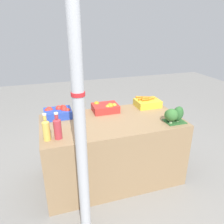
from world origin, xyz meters
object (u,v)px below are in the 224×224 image
(support_pole, at_px, (78,99))
(orange_crate, at_px, (106,108))
(apple_crate, at_px, (58,112))
(carrot_crate, at_px, (148,102))
(broccoli_pile, at_px, (174,115))
(juice_bottle_golden, at_px, (46,129))
(juice_bottle_ruby, at_px, (58,128))

(support_pole, distance_m, orange_crate, 1.13)
(apple_crate, xyz_separation_m, orange_crate, (0.58, -0.02, -0.00))
(support_pole, height_order, apple_crate, support_pole)
(orange_crate, distance_m, carrot_crate, 0.58)
(carrot_crate, height_order, broccoli_pile, broccoli_pile)
(broccoli_pile, bearing_deg, orange_crate, 140.12)
(juice_bottle_golden, bearing_deg, carrot_crate, 21.82)
(support_pole, xyz_separation_m, orange_crate, (0.47, 0.92, -0.46))
(carrot_crate, bearing_deg, broccoli_pile, -84.09)
(orange_crate, height_order, carrot_crate, carrot_crate)
(juice_bottle_golden, xyz_separation_m, juice_bottle_ruby, (0.10, -0.00, 0.00))
(broccoli_pile, xyz_separation_m, juice_bottle_ruby, (-1.26, 0.02, 0.02))
(broccoli_pile, height_order, juice_bottle_golden, juice_bottle_golden)
(orange_crate, bearing_deg, broccoli_pile, -39.88)
(support_pole, height_order, carrot_crate, support_pole)
(juice_bottle_golden, bearing_deg, apple_crate, 74.47)
(carrot_crate, relative_size, juice_bottle_golden, 1.16)
(orange_crate, bearing_deg, juice_bottle_ruby, -140.61)
(support_pole, distance_m, broccoli_pile, 1.25)
(carrot_crate, bearing_deg, juice_bottle_golden, -158.18)
(carrot_crate, bearing_deg, juice_bottle_ruby, -156.50)
(broccoli_pile, xyz_separation_m, juice_bottle_golden, (-1.37, 0.02, 0.02))
(orange_crate, distance_m, juice_bottle_ruby, 0.81)
(juice_bottle_ruby, bearing_deg, juice_bottle_golden, 180.00)
(juice_bottle_golden, distance_m, juice_bottle_ruby, 0.10)
(support_pole, relative_size, carrot_crate, 8.34)
(support_pole, bearing_deg, juice_bottle_ruby, 110.79)
(apple_crate, bearing_deg, orange_crate, -1.62)
(broccoli_pile, bearing_deg, juice_bottle_golden, 179.20)
(support_pole, relative_size, juice_bottle_golden, 9.65)
(apple_crate, height_order, juice_bottle_golden, juice_bottle_golden)
(apple_crate, height_order, orange_crate, apple_crate)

